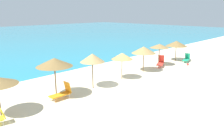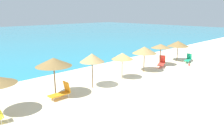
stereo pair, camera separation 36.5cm
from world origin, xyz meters
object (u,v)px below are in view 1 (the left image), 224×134
(beach_umbrella_5, at_px, (159,46))
(beach_ball, at_px, (188,64))
(lounge_chair_3, at_px, (187,59))
(beach_umbrella_6, at_px, (176,44))
(lounge_chair_1, at_px, (62,92))
(beach_umbrella_3, at_px, (122,56))
(beach_umbrella_2, at_px, (92,58))
(beach_umbrella_1, at_px, (54,62))
(lounge_chair_2, at_px, (160,62))
(beach_umbrella_4, at_px, (144,50))

(beach_umbrella_5, relative_size, beach_ball, 9.98)
(beach_umbrella_5, height_order, lounge_chair_3, beach_umbrella_5)
(beach_umbrella_6, distance_m, lounge_chair_3, 2.26)
(lounge_chair_1, height_order, lounge_chair_3, lounge_chair_1)
(lounge_chair_1, xyz_separation_m, beach_ball, (15.97, -1.85, -0.34))
(beach_umbrella_3, relative_size, lounge_chair_3, 1.53)
(beach_umbrella_2, height_order, beach_umbrella_5, beach_umbrella_2)
(beach_ball, bearing_deg, beach_umbrella_6, 61.03)
(beach_umbrella_1, height_order, beach_umbrella_6, beach_umbrella_1)
(beach_umbrella_1, relative_size, beach_umbrella_3, 1.19)
(lounge_chair_1, bearing_deg, lounge_chair_3, -93.27)
(lounge_chair_2, bearing_deg, lounge_chair_3, -129.67)
(lounge_chair_1, relative_size, lounge_chair_2, 0.86)
(beach_umbrella_1, xyz_separation_m, beach_umbrella_3, (6.73, -0.42, -0.46))
(beach_umbrella_1, bearing_deg, beach_umbrella_6, -0.17)
(beach_umbrella_2, distance_m, beach_umbrella_5, 10.47)
(beach_umbrella_2, relative_size, lounge_chair_1, 1.84)
(beach_umbrella_2, relative_size, beach_umbrella_3, 1.16)
(beach_umbrella_2, distance_m, lounge_chair_2, 10.43)
(lounge_chair_3, bearing_deg, beach_umbrella_3, 71.18)
(beach_umbrella_4, bearing_deg, lounge_chair_3, -9.62)
(lounge_chair_1, bearing_deg, beach_umbrella_2, -87.59)
(lounge_chair_1, bearing_deg, beach_umbrella_6, -88.70)
(beach_umbrella_4, height_order, lounge_chair_1, beach_umbrella_4)
(beach_ball, bearing_deg, lounge_chair_1, 173.38)
(beach_umbrella_3, bearing_deg, beach_umbrella_5, 3.83)
(beach_umbrella_5, bearing_deg, beach_umbrella_4, -175.80)
(lounge_chair_1, height_order, lounge_chair_2, lounge_chair_2)
(beach_umbrella_3, bearing_deg, beach_ball, -11.55)
(beach_umbrella_1, height_order, lounge_chair_2, beach_umbrella_1)
(beach_umbrella_4, relative_size, beach_umbrella_5, 1.04)
(beach_umbrella_5, distance_m, lounge_chair_3, 4.62)
(beach_umbrella_3, height_order, lounge_chair_1, beach_umbrella_3)
(lounge_chair_1, height_order, beach_ball, lounge_chair_1)
(beach_umbrella_5, bearing_deg, beach_umbrella_6, -1.54)
(beach_umbrella_1, relative_size, beach_umbrella_6, 1.11)
(lounge_chair_2, bearing_deg, beach_umbrella_6, -110.81)
(beach_umbrella_5, bearing_deg, beach_umbrella_1, -179.80)
(beach_umbrella_3, distance_m, beach_umbrella_4, 3.61)
(beach_umbrella_6, height_order, lounge_chair_3, beach_umbrella_6)
(beach_umbrella_1, bearing_deg, beach_umbrella_2, -6.22)
(beach_umbrella_1, distance_m, beach_umbrella_3, 6.76)
(beach_umbrella_1, bearing_deg, lounge_chair_3, -4.66)
(beach_umbrella_5, xyz_separation_m, lounge_chair_3, (3.95, -1.49, -1.86))
(beach_umbrella_6, height_order, lounge_chair_1, beach_umbrella_6)
(beach_umbrella_3, bearing_deg, beach_umbrella_2, 178.93)
(lounge_chair_3, bearing_deg, lounge_chair_2, 61.66)
(beach_umbrella_4, xyz_separation_m, lounge_chair_3, (7.31, -1.24, -1.84))
(beach_umbrella_1, bearing_deg, beach_umbrella_3, -3.55)
(beach_umbrella_1, height_order, lounge_chair_1, beach_umbrella_1)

